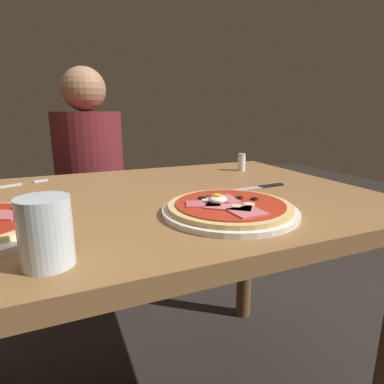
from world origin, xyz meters
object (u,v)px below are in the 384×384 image
(dining_table, at_px, (154,236))
(diner_person, at_px, (92,198))
(water_glass_near, at_px, (46,236))
(fork, at_px, (18,184))
(salt_shaker, at_px, (242,162))
(pizza_foreground, at_px, (230,208))
(knife, at_px, (261,187))

(dining_table, bearing_deg, diner_person, 95.99)
(diner_person, bearing_deg, water_glass_near, 80.89)
(fork, xyz_separation_m, salt_shaker, (0.78, -0.07, 0.03))
(pizza_foreground, distance_m, water_glass_near, 0.39)
(dining_table, height_order, pizza_foreground, pizza_foreground)
(fork, distance_m, salt_shaker, 0.78)
(pizza_foreground, distance_m, salt_shaker, 0.55)
(pizza_foreground, height_order, diner_person, diner_person)
(dining_table, xyz_separation_m, knife, (0.33, -0.04, 0.12))
(pizza_foreground, bearing_deg, water_glass_near, -163.91)
(dining_table, relative_size, diner_person, 1.04)
(dining_table, height_order, salt_shaker, salt_shaker)
(knife, relative_size, salt_shaker, 2.92)
(pizza_foreground, bearing_deg, diner_person, 101.19)
(pizza_foreground, distance_m, knife, 0.28)
(dining_table, relative_size, fork, 8.18)
(water_glass_near, height_order, diner_person, diner_person)
(fork, height_order, knife, knife)
(water_glass_near, height_order, fork, water_glass_near)
(pizza_foreground, bearing_deg, knife, 40.29)
(fork, distance_m, knife, 0.76)
(water_glass_near, xyz_separation_m, diner_person, (0.18, 1.11, -0.24))
(water_glass_near, xyz_separation_m, fork, (-0.09, 0.63, -0.04))
(dining_table, bearing_deg, knife, -6.47)
(dining_table, xyz_separation_m, fork, (-0.35, 0.30, 0.12))
(dining_table, distance_m, pizza_foreground, 0.28)
(fork, relative_size, salt_shaker, 2.23)
(pizza_foreground, height_order, knife, pizza_foreground)
(pizza_foreground, height_order, salt_shaker, salt_shaker)
(knife, xyz_separation_m, salt_shaker, (0.10, 0.27, 0.03))
(fork, bearing_deg, knife, -26.46)
(salt_shaker, xyz_separation_m, diner_person, (-0.51, 0.55, -0.23))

